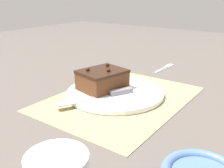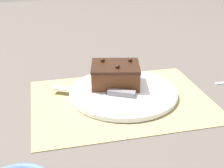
# 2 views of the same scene
# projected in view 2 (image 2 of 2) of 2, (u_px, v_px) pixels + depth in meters

# --- Properties ---
(ground_plane) EXTENTS (3.00, 3.00, 0.00)m
(ground_plane) POSITION_uv_depth(u_px,v_px,m) (121.00, 101.00, 0.81)
(ground_plane) COLOR #544C47
(placemat_woven) EXTENTS (0.46, 0.34, 0.00)m
(placemat_woven) POSITION_uv_depth(u_px,v_px,m) (121.00, 100.00, 0.81)
(placemat_woven) COLOR tan
(placemat_woven) RESTS_ON ground_plane
(cake_plate) EXTENTS (0.29, 0.29, 0.01)m
(cake_plate) POSITION_uv_depth(u_px,v_px,m) (123.00, 92.00, 0.84)
(cake_plate) COLOR white
(cake_plate) RESTS_ON placemat_woven
(chocolate_cake) EXTENTS (0.15, 0.13, 0.07)m
(chocolate_cake) POSITION_uv_depth(u_px,v_px,m) (117.00, 75.00, 0.85)
(chocolate_cake) COLOR #512D19
(chocolate_cake) RESTS_ON cake_plate
(serving_knife) EXTENTS (0.21, 0.12, 0.01)m
(serving_knife) POSITION_uv_depth(u_px,v_px,m) (106.00, 92.00, 0.81)
(serving_knife) COLOR slate
(serving_knife) RESTS_ON cake_plate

